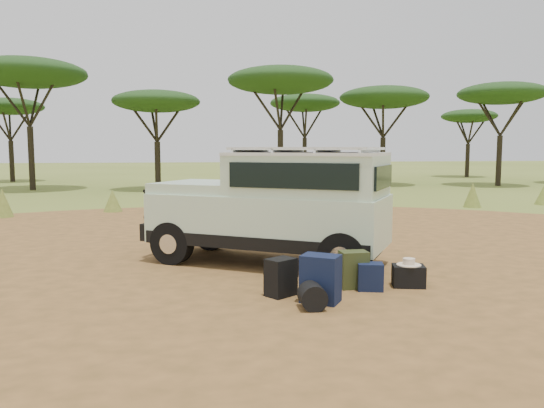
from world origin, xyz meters
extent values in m
plane|color=olive|center=(0.00, 0.00, 0.00)|extent=(140.00, 140.00, 0.00)
cylinder|color=#966231|center=(0.00, 0.00, 0.00)|extent=(23.00, 23.00, 0.01)
cone|color=olive|center=(-6.00, 8.30, 0.42)|extent=(0.60, 0.60, 0.85)
cone|color=olive|center=(-3.00, 9.20, 0.35)|extent=(0.60, 0.60, 0.70)
cone|color=olive|center=(0.00, 8.80, 0.45)|extent=(0.60, 0.60, 0.90)
cone|color=olive|center=(3.00, 8.40, 0.40)|extent=(0.60, 0.60, 0.80)
cone|color=olive|center=(6.00, 9.10, 0.38)|extent=(0.60, 0.60, 0.75)
cone|color=olive|center=(9.00, 8.50, 0.42)|extent=(0.60, 0.60, 0.85)
cone|color=olive|center=(12.00, 8.90, 0.35)|extent=(0.60, 0.60, 0.70)
cylinder|color=black|center=(-8.00, 19.00, 1.53)|extent=(0.28, 0.28, 3.06)
ellipsoid|color=#1A3312|center=(-8.00, 19.00, 5.58)|extent=(5.50, 5.50, 1.38)
cylinder|color=black|center=(-2.00, 18.20, 1.17)|extent=(0.28, 0.28, 2.34)
ellipsoid|color=#1A3312|center=(-2.00, 18.20, 4.26)|extent=(4.20, 4.20, 1.05)
cylinder|color=black|center=(4.00, 17.80, 1.46)|extent=(0.28, 0.28, 2.93)
ellipsoid|color=#1A3312|center=(4.00, 17.80, 5.33)|extent=(5.20, 5.20, 1.30)
cylinder|color=black|center=(10.00, 19.50, 1.30)|extent=(0.28, 0.28, 2.61)
ellipsoid|color=#1A3312|center=(10.00, 19.50, 4.76)|extent=(4.80, 4.80, 1.20)
cylinder|color=black|center=(16.00, 18.00, 1.35)|extent=(0.28, 0.28, 2.70)
ellipsoid|color=#1A3312|center=(16.00, 18.00, 4.92)|extent=(4.60, 4.60, 1.15)
cylinder|color=black|center=(-11.00, 26.00, 1.24)|extent=(0.28, 0.28, 2.48)
ellipsoid|color=#1A3312|center=(-11.00, 26.00, 4.51)|extent=(4.00, 4.00, 1.00)
cylinder|color=black|center=(7.00, 25.50, 1.35)|extent=(0.28, 0.28, 2.70)
ellipsoid|color=#1A3312|center=(7.00, 25.50, 4.92)|extent=(4.50, 4.50, 1.12)
cylinder|color=black|center=(19.00, 26.50, 1.17)|extent=(0.28, 0.28, 2.34)
ellipsoid|color=#1A3312|center=(19.00, 26.50, 4.26)|extent=(3.80, 3.80, 0.95)
cube|color=beige|center=(0.71, 0.88, 0.80)|extent=(4.29, 3.51, 0.85)
cube|color=black|center=(0.71, 0.88, 0.48)|extent=(4.24, 3.50, 0.21)
cube|color=beige|center=(1.32, 0.50, 1.56)|extent=(2.95, 2.66, 0.67)
cube|color=silver|center=(1.32, 0.50, 1.92)|extent=(2.97, 2.68, 0.05)
cube|color=silver|center=(1.32, 0.50, 2.01)|extent=(2.75, 2.49, 0.04)
cube|color=beige|center=(-0.37, 1.54, 1.31)|extent=(2.08, 2.10, 0.18)
cube|color=black|center=(0.27, 1.14, 1.59)|extent=(0.84, 1.23, 0.47)
cube|color=black|center=(0.90, -0.19, 1.59)|extent=(1.83, 1.14, 0.40)
cube|color=black|center=(1.74, 1.19, 1.59)|extent=(1.83, 1.14, 0.40)
cube|color=black|center=(2.40, -0.16, 1.56)|extent=(0.73, 1.15, 0.37)
cube|color=black|center=(-1.05, 1.96, 0.54)|extent=(0.95, 1.45, 0.30)
cylinder|color=black|center=(-1.14, 2.01, 1.25)|extent=(0.66, 1.02, 0.06)
cylinder|color=black|center=(-1.14, 2.01, 0.78)|extent=(0.66, 1.02, 0.06)
cylinder|color=silver|center=(-1.29, 1.81, 1.07)|extent=(0.16, 0.20, 0.20)
cylinder|color=silver|center=(-1.03, 2.24, 1.07)|extent=(0.16, 0.20, 0.20)
cube|color=silver|center=(-1.11, 1.99, 0.64)|extent=(0.23, 0.34, 0.11)
cylinder|color=black|center=(0.74, 1.77, 1.49)|extent=(0.10, 0.10, 0.74)
cylinder|color=black|center=(-0.96, 1.06, 0.38)|extent=(0.77, 0.61, 0.75)
cylinder|color=black|center=(-0.21, 2.29, 0.38)|extent=(0.77, 0.61, 0.75)
cylinder|color=black|center=(1.63, -0.53, 0.38)|extent=(0.77, 0.61, 0.75)
cylinder|color=black|center=(2.38, 0.70, 0.38)|extent=(0.77, 0.61, 0.75)
cube|color=black|center=(0.54, -1.23, 0.26)|extent=(0.48, 0.45, 0.52)
cube|color=#13213D|center=(1.00, -1.61, 0.32)|extent=(0.59, 0.55, 0.63)
cube|color=#37421E|center=(1.65, -0.99, 0.27)|extent=(0.39, 0.29, 0.54)
cube|color=#13213D|center=(1.85, -1.15, 0.20)|extent=(0.41, 0.34, 0.40)
cube|color=black|center=(2.47, -1.05, 0.16)|extent=(0.52, 0.42, 0.32)
cylinder|color=black|center=(0.83, -1.88, 0.17)|extent=(0.34, 0.34, 0.33)
cylinder|color=beige|center=(2.47, -1.05, 0.33)|extent=(0.35, 0.35, 0.01)
cylinder|color=beige|center=(2.47, -1.05, 0.38)|extent=(0.18, 0.18, 0.09)
camera|label=1|loc=(-0.73, -8.19, 2.01)|focal=35.00mm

